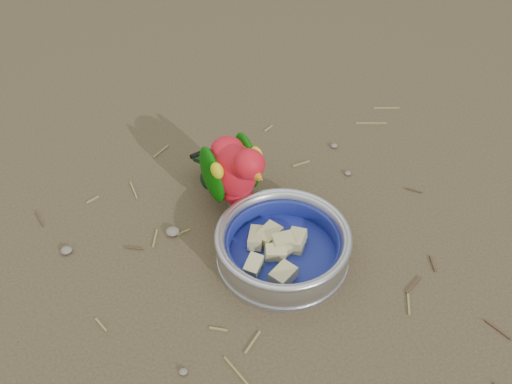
{
  "coord_description": "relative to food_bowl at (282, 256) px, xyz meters",
  "views": [
    {
      "loc": [
        -0.12,
        -0.56,
        0.73
      ],
      "look_at": [
        -0.02,
        0.13,
        0.08
      ],
      "focal_mm": 40.0,
      "sensor_mm": 36.0,
      "label": 1
    }
  ],
  "objects": [
    {
      "name": "lory_parrot",
      "position": [
        -0.06,
        0.13,
        0.07
      ],
      "size": [
        0.17,
        0.22,
        0.16
      ],
      "primitive_type": null,
      "rotation": [
        0.0,
        0.0,
        -2.71
      ],
      "color": "red",
      "rests_on": "ground"
    },
    {
      "name": "ground_debris",
      "position": [
        0.01,
        0.01,
        -0.01
      ],
      "size": [
        0.9,
        0.8,
        0.01
      ],
      "primitive_type": null,
      "color": "olive",
      "rests_on": "ground"
    },
    {
      "name": "ground",
      "position": [
        -0.01,
        -0.05,
        -0.01
      ],
      "size": [
        60.0,
        60.0,
        0.0
      ],
      "primitive_type": "plane",
      "color": "#4A3D29"
    },
    {
      "name": "food_bowl",
      "position": [
        0.0,
        0.0,
        0.0
      ],
      "size": [
        0.22,
        0.22,
        0.02
      ],
      "primitive_type": "cylinder",
      "color": "#B2B2BA",
      "rests_on": "ground"
    },
    {
      "name": "fruit_wedges",
      "position": [
        -0.0,
        0.0,
        0.02
      ],
      "size": [
        0.13,
        0.13,
        0.03
      ],
      "primitive_type": null,
      "color": "tan",
      "rests_on": "food_bowl"
    },
    {
      "name": "bowl_wall",
      "position": [
        0.0,
        0.0,
        0.03
      ],
      "size": [
        0.22,
        0.22,
        0.04
      ],
      "primitive_type": null,
      "color": "#B2B2BA",
      "rests_on": "food_bowl"
    }
  ]
}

